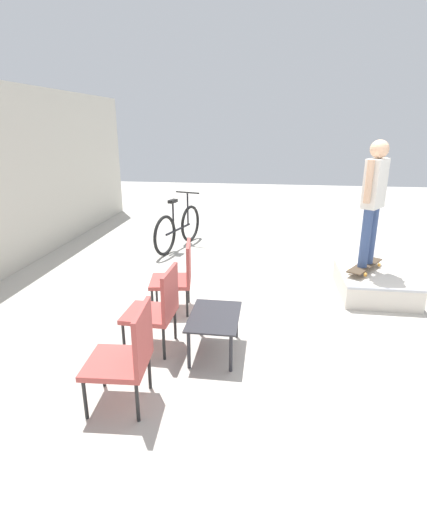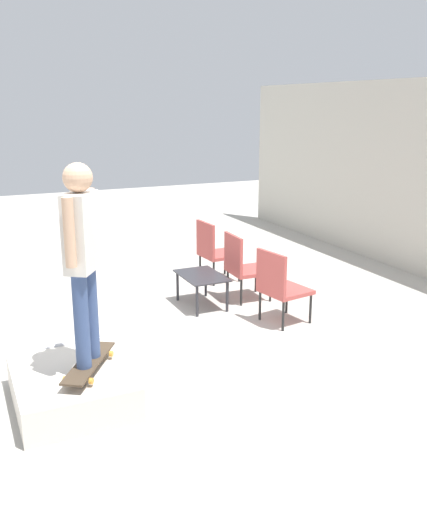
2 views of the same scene
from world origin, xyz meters
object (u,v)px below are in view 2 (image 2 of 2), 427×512
at_px(skateboard_on_ramp, 89,363).
at_px(coffee_table, 202,279).
at_px(person_skater, 82,248).
at_px(patio_chair_left, 214,249).
at_px(patio_chair_center, 243,265).
at_px(skate_ramp_box, 72,387).
at_px(patio_chair_right, 280,284).

xyz_separation_m(skateboard_on_ramp, coffee_table, (-1.94, 1.94, -0.03)).
xyz_separation_m(person_skater, patio_chair_left, (-2.89, 2.55, -0.95)).
distance_m(coffee_table, patio_chair_left, 1.13).
xyz_separation_m(person_skater, patio_chair_center, (-1.95, 2.55, -0.95)).
distance_m(skate_ramp_box, patio_chair_right, 2.86).
bearing_deg(skate_ramp_box, coffee_table, 131.73).
relative_size(skateboard_on_ramp, patio_chair_right, 0.91).
xyz_separation_m(skateboard_on_ramp, patio_chair_right, (-0.98, 2.55, 0.10)).
bearing_deg(skateboard_on_ramp, coffee_table, 167.66).
xyz_separation_m(skateboard_on_ramp, patio_chair_center, (-1.95, 2.55, 0.10)).
relative_size(skateboard_on_ramp, coffee_table, 1.08).
bearing_deg(person_skater, skateboard_on_ramp, -146.63).
bearing_deg(person_skater, patio_chair_right, 144.35).
bearing_deg(person_skater, skate_ramp_box, -86.32).
height_order(skateboard_on_ramp, patio_chair_center, patio_chair_center).
xyz_separation_m(coffee_table, patio_chair_right, (0.97, 0.61, 0.13)).
xyz_separation_m(skateboard_on_ramp, patio_chair_left, (-2.89, 2.55, 0.10)).
xyz_separation_m(skate_ramp_box, person_skater, (0.08, 0.15, 1.29)).
height_order(coffee_table, patio_chair_center, patio_chair_center).
relative_size(skate_ramp_box, patio_chair_right, 1.31).
xyz_separation_m(person_skater, patio_chair_right, (-0.98, 2.55, -0.95)).
bearing_deg(patio_chair_left, skate_ramp_box, 132.20).
relative_size(skateboard_on_ramp, patio_chair_left, 0.91).
height_order(person_skater, patio_chair_center, person_skater).
distance_m(skate_ramp_box, patio_chair_left, 3.91).
relative_size(skateboard_on_ramp, person_skater, 0.48).
relative_size(skateboard_on_ramp, patio_chair_center, 0.91).
distance_m(person_skater, patio_chair_right, 2.89).
bearing_deg(skate_ramp_box, patio_chair_right, 108.32).
height_order(skateboard_on_ramp, coffee_table, coffee_table).
distance_m(skateboard_on_ramp, patio_chair_left, 3.85).
xyz_separation_m(patio_chair_left, patio_chair_center, (0.94, -0.00, 0.00)).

